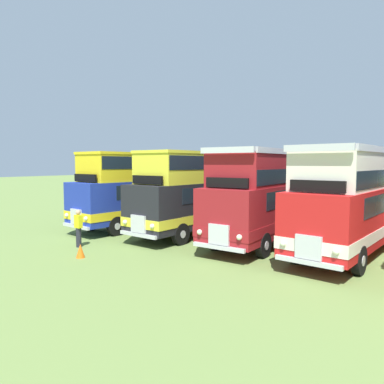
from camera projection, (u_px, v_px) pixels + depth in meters
bus_first_in_row at (155, 185)px, 22.98m from camera, size 3.09×11.24×4.49m
bus_second_in_row at (209, 188)px, 20.81m from camera, size 2.72×10.99×4.49m
bus_third_in_row at (270, 194)px, 18.13m from camera, size 3.00×10.00×4.52m
bus_fourth_in_row at (357, 198)px, 15.93m from camera, size 2.96×10.55×4.52m
cone_near_end at (80, 251)px, 14.87m from camera, size 0.36×0.36×0.58m
marshal_person at (78, 228)px, 16.72m from camera, size 0.36×0.24×1.73m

